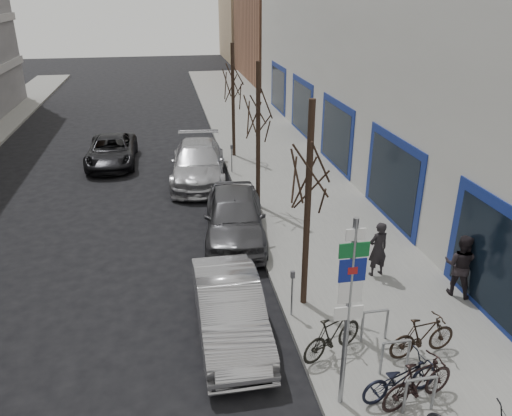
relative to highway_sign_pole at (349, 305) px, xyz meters
name	(u,v)px	position (x,y,z in m)	size (l,w,h in m)	color
sidewalk_east	(306,204)	(2.10, 10.01, -2.38)	(5.00, 70.00, 0.15)	slate
brick_building_far	(309,34)	(10.60, 40.01, 1.54)	(12.00, 14.00, 8.00)	brown
tan_building_far	(278,19)	(11.10, 55.01, 2.04)	(13.00, 12.00, 9.00)	#937A5B
highway_sign_pole	(349,305)	(0.00, 0.00, 0.00)	(0.55, 0.10, 4.20)	gray
bike_rack	(395,353)	(1.40, 0.61, -1.80)	(0.66, 2.26, 0.83)	gray
tree_near	(310,159)	(0.20, 3.51, 1.65)	(1.80, 1.80, 5.50)	black
tree_mid	(258,102)	(0.20, 10.01, 1.65)	(1.80, 1.80, 5.50)	black
tree_far	(233,74)	(0.20, 16.51, 1.65)	(1.80, 1.80, 5.50)	black
meter_front	(292,289)	(-0.25, 3.01, -1.54)	(0.10, 0.08, 1.27)	gray
meter_mid	(253,203)	(-0.25, 8.51, -1.54)	(0.10, 0.08, 1.27)	gray
meter_back	(232,156)	(-0.25, 14.01, -1.54)	(0.10, 0.08, 1.27)	gray
bike_near_right	(419,381)	(1.47, -0.28, -1.77)	(0.53, 1.77, 1.08)	black
bike_mid_curb	(401,375)	(1.20, -0.05, -1.77)	(0.53, 1.75, 1.07)	black
bike_mid_inner	(333,335)	(0.28, 1.42, -1.78)	(0.51, 1.73, 1.05)	black
bike_far_inner	(423,336)	(2.25, 1.04, -1.80)	(0.50, 1.68, 1.02)	black
parked_car_front	(230,310)	(-1.85, 2.69, -1.74)	(1.52, 4.35, 1.43)	#A2A2A7
parked_car_mid	(235,216)	(-1.00, 7.77, -1.63)	(1.96, 4.87, 1.66)	#48484D
parked_car_back	(198,163)	(-1.78, 13.63, -1.65)	(2.27, 5.58, 1.62)	#ABABB1
lane_car	(112,151)	(-5.68, 16.66, -1.80)	(2.20, 4.77, 1.32)	black
pedestrian_near	(378,249)	(2.62, 4.48, -1.48)	(0.60, 0.40, 1.66)	black
pedestrian_far	(460,265)	(4.37, 3.16, -1.42)	(0.65, 0.44, 1.77)	black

